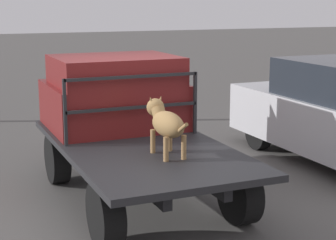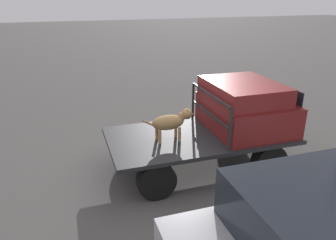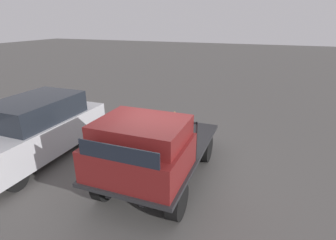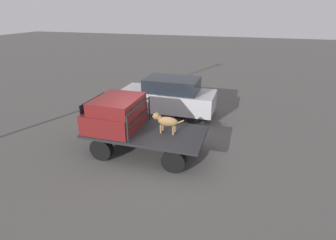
% 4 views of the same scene
% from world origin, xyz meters
% --- Properties ---
extents(ground_plane, '(80.00, 80.00, 0.00)m').
position_xyz_m(ground_plane, '(0.00, 0.00, 0.00)').
color(ground_plane, '#514F4C').
extents(flatbed_truck, '(3.79, 1.94, 0.78)m').
position_xyz_m(flatbed_truck, '(0.00, 0.00, 0.57)').
color(flatbed_truck, black).
rests_on(flatbed_truck, ground).
extents(truck_cab, '(1.58, 1.82, 1.03)m').
position_xyz_m(truck_cab, '(1.02, 0.00, 1.26)').
color(truck_cab, maroon).
rests_on(truck_cab, flatbed_truck).
extents(truck_headboard, '(0.04, 1.82, 0.85)m').
position_xyz_m(truck_headboard, '(0.20, 0.00, 1.34)').
color(truck_headboard, '#232326').
rests_on(truck_headboard, flatbed_truck).
extents(dog, '(1.06, 0.29, 0.66)m').
position_xyz_m(dog, '(-0.65, -0.10, 1.17)').
color(dog, '#9E7547').
rests_on(dog, flatbed_truck).
extents(parked_sedan, '(4.15, 1.70, 1.65)m').
position_xyz_m(parked_sedan, '(0.29, -3.54, 0.83)').
color(parked_sedan, black).
rests_on(parked_sedan, ground).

